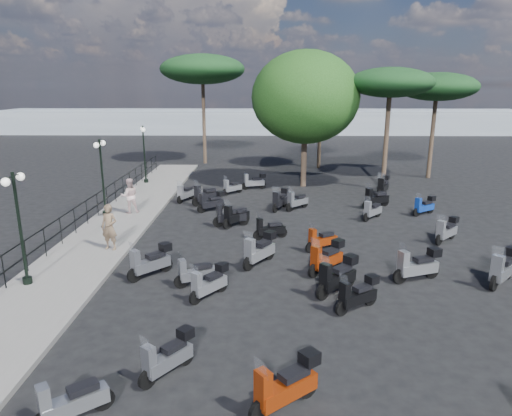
{
  "coord_description": "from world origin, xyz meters",
  "views": [
    {
      "loc": [
        0.23,
        -17.67,
        6.29
      ],
      "look_at": [
        -0.09,
        1.11,
        1.2
      ],
      "focal_mm": 32.0,
      "sensor_mm": 36.0,
      "label": 1
    }
  ],
  "objects_px": {
    "lamp_post_0": "(19,222)",
    "scooter_26": "(503,268)",
    "lamp_post_1": "(102,173)",
    "scooter_7": "(209,283)",
    "pine_3": "(390,83)",
    "scooter_8": "(260,250)",
    "scooter_15": "(269,229)",
    "scooter_14": "(321,240)",
    "scooter_16": "(280,200)",
    "scooter_5": "(185,194)",
    "scooter_9": "(230,216)",
    "scooter_27": "(447,231)",
    "scooter_25": "(417,266)",
    "scooter_28": "(424,206)",
    "scooter_19": "(357,295)",
    "scooter_6": "(168,357)",
    "pine_0": "(321,87)",
    "scooter_11": "(232,188)",
    "scooter_0": "(71,403)",
    "scooter_4": "(206,196)",
    "woman": "(109,227)",
    "scooter_21": "(372,211)",
    "scooter_1": "(196,273)",
    "scooter_2": "(150,262)",
    "scooter_12": "(286,386)",
    "scooter_22": "(297,201)",
    "scooter_13": "(337,277)",
    "pedestrian_far": "(130,196)",
    "pine_1": "(437,87)",
    "pine_2": "(202,69)",
    "lamp_post_2": "(144,150)",
    "scooter_3": "(236,216)",
    "scooter_29": "(383,186)",
    "broadleaf_tree": "(306,97)",
    "scooter_17": "(254,182)",
    "scooter_23": "(376,199)"
  },
  "relations": [
    {
      "from": "scooter_23",
      "to": "scooter_1",
      "type": "bearing_deg",
      "value": 110.83
    },
    {
      "from": "scooter_21",
      "to": "scooter_25",
      "type": "distance_m",
      "value": 7.14
    },
    {
      "from": "scooter_2",
      "to": "scooter_1",
      "type": "bearing_deg",
      "value": -159.16
    },
    {
      "from": "scooter_6",
      "to": "scooter_14",
      "type": "bearing_deg",
      "value": -80.79
    },
    {
      "from": "scooter_26",
      "to": "scooter_12",
      "type": "bearing_deg",
      "value": 84.67
    },
    {
      "from": "scooter_2",
      "to": "scooter_26",
      "type": "bearing_deg",
      "value": -138.62
    },
    {
      "from": "scooter_12",
      "to": "scooter_19",
      "type": "relative_size",
      "value": 1.07
    },
    {
      "from": "scooter_16",
      "to": "scooter_28",
      "type": "relative_size",
      "value": 1.2
    },
    {
      "from": "scooter_1",
      "to": "scooter_27",
      "type": "xyz_separation_m",
      "value": [
        9.71,
        4.41,
        0.06
      ]
    },
    {
      "from": "scooter_0",
      "to": "broadleaf_tree",
      "type": "height_order",
      "value": "broadleaf_tree"
    },
    {
      "from": "scooter_26",
      "to": "scooter_29",
      "type": "distance_m",
      "value": 12.33
    },
    {
      "from": "scooter_17",
      "to": "scooter_21",
      "type": "distance_m",
      "value": 8.73
    },
    {
      "from": "scooter_5",
      "to": "scooter_17",
      "type": "bearing_deg",
      "value": -115.19
    },
    {
      "from": "scooter_3",
      "to": "scooter_14",
      "type": "relative_size",
      "value": 1.01
    },
    {
      "from": "lamp_post_0",
      "to": "scooter_12",
      "type": "relative_size",
      "value": 2.45
    },
    {
      "from": "scooter_2",
      "to": "scooter_15",
      "type": "xyz_separation_m",
      "value": [
        4.05,
        3.98,
        -0.1
      ]
    },
    {
      "from": "scooter_5",
      "to": "scooter_27",
      "type": "distance_m",
      "value": 13.58
    },
    {
      "from": "woman",
      "to": "scooter_26",
      "type": "xyz_separation_m",
      "value": [
        13.63,
        -2.65,
        -0.49
      ]
    },
    {
      "from": "scooter_15",
      "to": "scooter_27",
      "type": "bearing_deg",
      "value": -111.5
    },
    {
      "from": "scooter_11",
      "to": "lamp_post_1",
      "type": "bearing_deg",
      "value": 87.58
    },
    {
      "from": "scooter_2",
      "to": "scooter_7",
      "type": "distance_m",
      "value": 2.66
    },
    {
      "from": "scooter_11",
      "to": "scooter_7",
      "type": "bearing_deg",
      "value": 137.23
    },
    {
      "from": "lamp_post_2",
      "to": "scooter_12",
      "type": "height_order",
      "value": "lamp_post_2"
    },
    {
      "from": "scooter_5",
      "to": "pine_3",
      "type": "distance_m",
      "value": 13.58
    },
    {
      "from": "broadleaf_tree",
      "to": "scooter_28",
      "type": "bearing_deg",
      "value": -50.17
    },
    {
      "from": "lamp_post_0",
      "to": "scooter_1",
      "type": "relative_size",
      "value": 2.52
    },
    {
      "from": "scooter_2",
      "to": "scooter_29",
      "type": "xyz_separation_m",
      "value": [
        10.77,
        11.88,
        0.03
      ]
    },
    {
      "from": "scooter_4",
      "to": "scooter_7",
      "type": "bearing_deg",
      "value": 144.93
    },
    {
      "from": "scooter_6",
      "to": "pine_0",
      "type": "bearing_deg",
      "value": -65.79
    },
    {
      "from": "lamp_post_0",
      "to": "scooter_26",
      "type": "xyz_separation_m",
      "value": [
        15.28,
        0.52,
        -1.66
      ]
    },
    {
      "from": "scooter_8",
      "to": "scooter_15",
      "type": "height_order",
      "value": "scooter_8"
    },
    {
      "from": "scooter_7",
      "to": "scooter_26",
      "type": "bearing_deg",
      "value": -135.01
    },
    {
      "from": "pedestrian_far",
      "to": "scooter_7",
      "type": "xyz_separation_m",
      "value": [
        4.94,
        -8.93,
        -0.54
      ]
    },
    {
      "from": "scooter_11",
      "to": "pine_0",
      "type": "relative_size",
      "value": 0.17
    },
    {
      "from": "scooter_1",
      "to": "scooter_3",
      "type": "bearing_deg",
      "value": -32.46
    },
    {
      "from": "scooter_8",
      "to": "scooter_19",
      "type": "distance_m",
      "value": 4.42
    },
    {
      "from": "scooter_5",
      "to": "scooter_9",
      "type": "xyz_separation_m",
      "value": [
        2.81,
        -4.56,
        0.02
      ]
    },
    {
      "from": "lamp_post_1",
      "to": "scooter_11",
      "type": "distance_m",
      "value": 7.96
    },
    {
      "from": "scooter_26",
      "to": "pine_3",
      "type": "xyz_separation_m",
      "value": [
        -0.34,
        14.01,
        5.83
      ]
    },
    {
      "from": "scooter_0",
      "to": "scooter_4",
      "type": "relative_size",
      "value": 0.91
    },
    {
      "from": "scooter_4",
      "to": "scooter_22",
      "type": "distance_m",
      "value": 4.97
    },
    {
      "from": "scooter_4",
      "to": "broadleaf_tree",
      "type": "xyz_separation_m",
      "value": [
        5.68,
        4.71,
        5.04
      ]
    },
    {
      "from": "scooter_14",
      "to": "scooter_16",
      "type": "relative_size",
      "value": 0.87
    },
    {
      "from": "scooter_2",
      "to": "scooter_21",
      "type": "height_order",
      "value": "scooter_2"
    },
    {
      "from": "scooter_22",
      "to": "scooter_13",
      "type": "bearing_deg",
      "value": 138.9
    },
    {
      "from": "scooter_5",
      "to": "scooter_9",
      "type": "relative_size",
      "value": 0.91
    },
    {
      "from": "scooter_15",
      "to": "scooter_16",
      "type": "xyz_separation_m",
      "value": [
        0.62,
        4.69,
        0.09
      ]
    },
    {
      "from": "lamp_post_1",
      "to": "scooter_7",
      "type": "bearing_deg",
      "value": -53.6
    },
    {
      "from": "scooter_25",
      "to": "scooter_28",
      "type": "relative_size",
      "value": 1.3
    },
    {
      "from": "pine_1",
      "to": "pine_2",
      "type": "distance_m",
      "value": 17.45
    }
  ]
}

